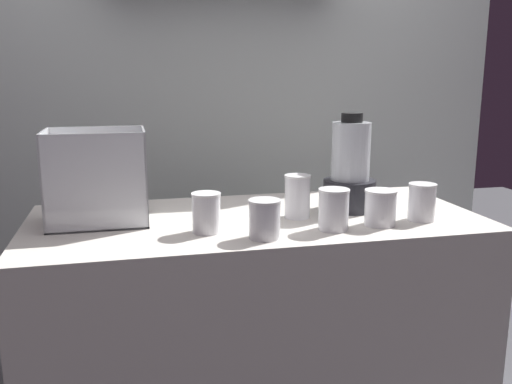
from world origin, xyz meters
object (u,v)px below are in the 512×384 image
(carrot_display_bin, at_px, (98,194))
(blender_pitcher, at_px, (350,172))
(juice_cup_carrot_right, at_px, (334,212))
(juice_cup_pomegranate_middle, at_px, (297,199))
(juice_cup_pomegranate_rightmost, at_px, (422,203))
(juice_cup_mango_left, at_px, (265,221))
(juice_cup_beet_far_right, at_px, (380,209))
(juice_cup_carrot_far_left, at_px, (206,216))

(carrot_display_bin, height_order, blender_pitcher, blender_pitcher)
(blender_pitcher, xyz_separation_m, juice_cup_carrot_right, (-0.14, -0.21, -0.07))
(juice_cup_pomegranate_middle, xyz_separation_m, juice_cup_pomegranate_rightmost, (0.36, -0.12, -0.01))
(juice_cup_pomegranate_rightmost, bearing_deg, juice_cup_mango_left, -172.03)
(juice_cup_beet_far_right, xyz_separation_m, juice_cup_pomegranate_rightmost, (0.15, 0.02, 0.00))
(juice_cup_pomegranate_middle, bearing_deg, juice_cup_carrot_far_left, -161.89)
(juice_cup_beet_far_right, height_order, juice_cup_pomegranate_rightmost, juice_cup_pomegranate_rightmost)
(juice_cup_mango_left, xyz_separation_m, juice_cup_carrot_right, (0.21, 0.04, 0.01))
(juice_cup_pomegranate_middle, bearing_deg, juice_cup_mango_left, -128.81)
(blender_pitcher, height_order, juice_cup_carrot_right, blender_pitcher)
(juice_cup_pomegranate_middle, xyz_separation_m, juice_cup_beet_far_right, (0.21, -0.14, -0.01))
(carrot_display_bin, bearing_deg, juice_cup_beet_far_right, -15.27)
(juice_cup_mango_left, xyz_separation_m, juice_cup_pomegranate_middle, (0.15, 0.19, 0.01))
(carrot_display_bin, height_order, juice_cup_mango_left, carrot_display_bin)
(blender_pitcher, xyz_separation_m, juice_cup_pomegranate_middle, (-0.20, -0.06, -0.07))
(juice_cup_carrot_right, relative_size, juice_cup_beet_far_right, 1.13)
(juice_cup_mango_left, height_order, juice_cup_carrot_right, juice_cup_carrot_right)
(juice_cup_mango_left, bearing_deg, juice_cup_carrot_right, 9.36)
(blender_pitcher, bearing_deg, juice_cup_pomegranate_rightmost, -47.39)
(juice_cup_carrot_right, xyz_separation_m, juice_cup_pomegranate_rightmost, (0.30, 0.04, 0.00))
(juice_cup_carrot_right, height_order, juice_cup_pomegranate_rightmost, juice_cup_carrot_right)
(carrot_display_bin, xyz_separation_m, juice_cup_carrot_right, (0.66, -0.24, -0.04))
(carrot_display_bin, bearing_deg, juice_cup_pomegranate_rightmost, -11.80)
(carrot_display_bin, height_order, juice_cup_carrot_right, carrot_display_bin)
(juice_cup_carrot_far_left, xyz_separation_m, juice_cup_carrot_right, (0.36, -0.06, 0.00))
(carrot_display_bin, xyz_separation_m, juice_cup_carrot_far_left, (0.30, -0.18, -0.04))
(juice_cup_pomegranate_middle, height_order, juice_cup_pomegranate_rightmost, juice_cup_pomegranate_middle)
(juice_cup_beet_far_right, bearing_deg, carrot_display_bin, 164.73)
(juice_cup_carrot_far_left, bearing_deg, juice_cup_pomegranate_middle, 18.11)
(juice_cup_carrot_far_left, xyz_separation_m, juice_cup_pomegranate_rightmost, (0.66, -0.02, 0.00))
(blender_pitcher, relative_size, juice_cup_beet_far_right, 2.99)
(blender_pitcher, bearing_deg, juice_cup_carrot_far_left, -162.45)
(juice_cup_pomegranate_middle, relative_size, juice_cup_carrot_right, 1.13)
(juice_cup_carrot_far_left, height_order, juice_cup_pomegranate_middle, juice_cup_pomegranate_middle)
(blender_pitcher, relative_size, juice_cup_mango_left, 2.95)
(blender_pitcher, distance_m, juice_cup_mango_left, 0.44)
(juice_cup_beet_far_right, bearing_deg, juice_cup_pomegranate_rightmost, 8.26)
(juice_cup_carrot_far_left, bearing_deg, juice_cup_carrot_right, -8.97)
(juice_cup_carrot_far_left, distance_m, juice_cup_pomegranate_middle, 0.31)
(blender_pitcher, xyz_separation_m, juice_cup_pomegranate_rightmost, (0.16, -0.18, -0.07))
(carrot_display_bin, distance_m, juice_cup_pomegranate_middle, 0.61)
(juice_cup_mango_left, distance_m, juice_cup_pomegranate_rightmost, 0.52)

